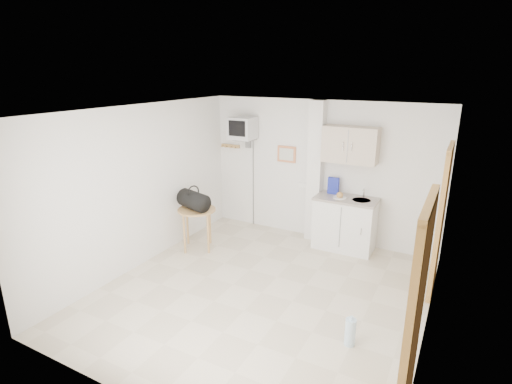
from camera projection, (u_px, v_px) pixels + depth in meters
The scene contains 7 objects.
ground at pixel (262, 293), 5.57m from camera, with size 4.50×4.50×0.00m, color beige.
room_envelope at pixel (282, 188), 5.09m from camera, with size 4.24×4.54×2.55m.
kitchenette at pixel (346, 204), 6.76m from camera, with size 1.03×0.58×2.10m.
crt_television at pixel (243, 129), 7.36m from camera, with size 0.44×0.45×2.15m.
round_table at pixel (197, 214), 6.78m from camera, with size 0.64×0.64×0.72m.
duffel_bag at pixel (194, 200), 6.70m from camera, with size 0.63×0.46×0.42m.
water_bottle at pixel (350, 332), 4.47m from camera, with size 0.12×0.12×0.37m.
Camera 1 is at (2.25, -4.37, 2.98)m, focal length 28.00 mm.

